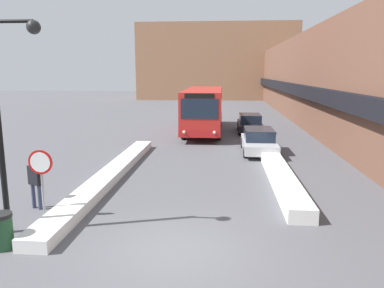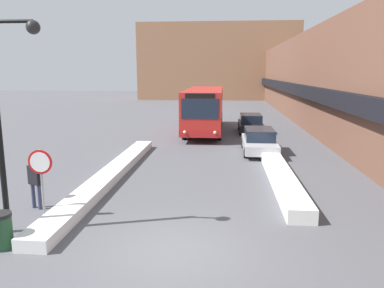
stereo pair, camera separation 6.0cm
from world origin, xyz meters
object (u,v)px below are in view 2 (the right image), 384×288
Objects in this scene: parked_car_middle at (251,123)px; parked_car_front at (259,141)px; trash_bin at (1,231)px; city_bus at (205,109)px; street_lamp at (7,102)px; pedestrian at (35,179)px; stop_sign at (41,169)px.

parked_car_front is at bearing -90.00° from parked_car_middle.
trash_bin is at bearing -111.31° from parked_car_middle.
city_bus is 11.33× the size of trash_bin.
parked_car_middle is at bearing 1.73° from city_bus.
parked_car_front is 0.75× the size of street_lamp.
pedestrian is at bearing 102.08° from street_lamp.
city_bus is 20.07m from trash_bin.
city_bus reaches higher than parked_car_front.
parked_car_front is 4.66× the size of trash_bin.
parked_car_front is 14.19m from street_lamp.
parked_car_front is 2.03× the size of stop_sign.
parked_car_middle is 20.50m from street_lamp.
city_bus is 17.99m from stop_sign.
pedestrian is 2.93m from trash_bin.
stop_sign is 2.30× the size of trash_bin.
parked_car_front is 2.59× the size of pedestrian.
street_lamp reaches higher than stop_sign.
street_lamp reaches higher than city_bus.
trash_bin is at bearing -102.09° from city_bus.
stop_sign is at bearing -126.05° from parked_car_front.
city_bus reaches higher than trash_bin.
parked_car_middle is 18.74m from pedestrian.
stop_sign is (-7.56, -10.38, 0.90)m from parked_car_front.
city_bus is 6.30× the size of pedestrian.
parked_car_middle reaches higher than parked_car_front.
parked_car_front is 12.87m from stop_sign.
stop_sign is (-7.56, -17.63, 0.88)m from parked_car_middle.
city_bus is 2.43× the size of parked_car_front.
city_bus is at bearing -178.27° from parked_car_middle.
city_bus is at bearing 76.92° from stop_sign.
parked_car_middle is 19.20m from stop_sign.
parked_car_middle is 21.13m from trash_bin.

